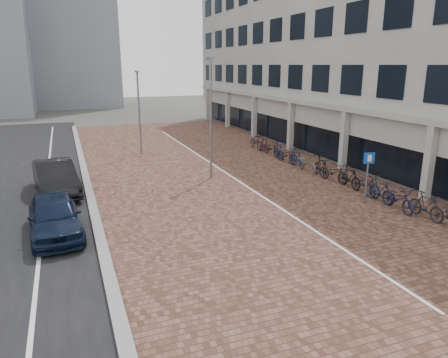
% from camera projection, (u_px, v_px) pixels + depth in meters
% --- Properties ---
extents(ground, '(140.00, 140.00, 0.00)m').
position_uv_depth(ground, '(299.00, 275.00, 11.89)').
color(ground, '#474442').
rests_on(ground, ground).
extents(plaza_brick, '(14.50, 42.00, 0.04)m').
position_uv_depth(plaza_brick, '(219.00, 171.00, 23.38)').
color(plaza_brick, brown).
rests_on(plaza_brick, ground).
extents(street_asphalt, '(8.00, 50.00, 0.03)m').
position_uv_depth(street_asphalt, '(1.00, 192.00, 19.59)').
color(street_asphalt, black).
rests_on(street_asphalt, ground).
extents(curb, '(0.35, 42.00, 0.14)m').
position_uv_depth(curb, '(87.00, 183.00, 20.92)').
color(curb, gray).
rests_on(curb, ground).
extents(lane_line, '(0.12, 44.00, 0.00)m').
position_uv_depth(lane_line, '(46.00, 187.00, 20.28)').
color(lane_line, white).
rests_on(lane_line, street_asphalt).
extents(parking_line, '(0.10, 30.00, 0.00)m').
position_uv_depth(parking_line, '(222.00, 171.00, 23.44)').
color(parking_line, white).
rests_on(parking_line, plaza_brick).
extents(office_building, '(8.40, 40.00, 15.00)m').
position_uv_depth(office_building, '(348.00, 25.00, 28.52)').
color(office_building, '#ABABA5').
rests_on(office_building, ground).
extents(car_navy, '(1.99, 4.30, 1.43)m').
position_uv_depth(car_navy, '(54.00, 216.00, 14.46)').
color(car_navy, black).
rests_on(car_navy, ground).
extents(car_dark, '(2.24, 4.83, 1.53)m').
position_uv_depth(car_dark, '(56.00, 178.00, 19.17)').
color(car_dark, black).
rests_on(car_dark, ground).
extents(parking_sign, '(0.46, 0.15, 2.25)m').
position_uv_depth(parking_sign, '(368.00, 170.00, 17.60)').
color(parking_sign, slate).
rests_on(parking_sign, ground).
extents(lamp_near, '(0.12, 0.12, 6.11)m').
position_uv_depth(lamp_near, '(211.00, 121.00, 21.04)').
color(lamp_near, slate).
rests_on(lamp_near, ground).
extents(lamp_far, '(0.12, 0.12, 5.38)m').
position_uv_depth(lamp_far, '(139.00, 114.00, 27.17)').
color(lamp_far, slate).
rests_on(lamp_far, ground).
extents(bike_row, '(1.18, 18.10, 1.05)m').
position_uv_depth(bike_row, '(321.00, 167.00, 22.22)').
color(bike_row, black).
rests_on(bike_row, ground).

